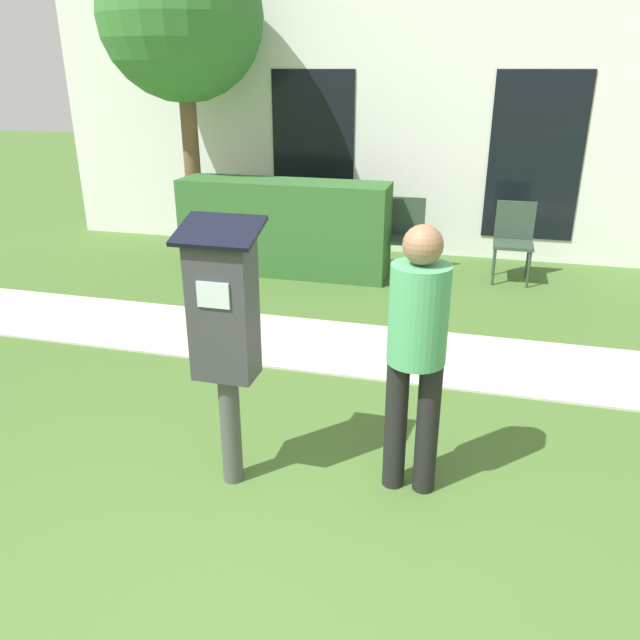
% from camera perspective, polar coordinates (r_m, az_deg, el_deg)
% --- Properties ---
extents(ground_plane, '(40.00, 40.00, 0.00)m').
position_cam_1_polar(ground_plane, '(3.15, -6.32, -25.27)').
color(ground_plane, '#476B2D').
extents(sidewalk, '(12.00, 1.10, 0.02)m').
position_cam_1_polar(sidewalk, '(5.50, 4.58, -2.73)').
color(sidewalk, beige).
rests_on(sidewalk, ground).
extents(building_facade, '(10.00, 0.26, 3.20)m').
position_cam_1_polar(building_facade, '(8.37, 9.30, 16.88)').
color(building_facade, white).
rests_on(building_facade, ground).
extents(parking_meter, '(0.44, 0.31, 1.59)m').
position_cam_1_polar(parking_meter, '(3.43, -8.76, -0.29)').
color(parking_meter, '#4C4C4C').
rests_on(parking_meter, ground).
extents(person_standing, '(0.32, 0.32, 1.58)m').
position_cam_1_polar(person_standing, '(3.41, 8.83, -2.09)').
color(person_standing, black).
rests_on(person_standing, ground).
extents(outdoor_chair_left, '(0.44, 0.44, 0.90)m').
position_cam_1_polar(outdoor_chair_left, '(7.90, -1.22, 9.01)').
color(outdoor_chair_left, '#334738').
rests_on(outdoor_chair_left, ground).
extents(outdoor_chair_middle, '(0.44, 0.44, 0.90)m').
position_cam_1_polar(outdoor_chair_middle, '(7.52, 7.74, 8.15)').
color(outdoor_chair_middle, '#334738').
rests_on(outdoor_chair_middle, ground).
extents(outdoor_chair_right, '(0.44, 0.44, 0.90)m').
position_cam_1_polar(outdoor_chair_right, '(7.56, 17.30, 7.43)').
color(outdoor_chair_right, '#334738').
rests_on(outdoor_chair_right, ground).
extents(hedge_row, '(2.48, 0.60, 1.10)m').
position_cam_1_polar(hedge_row, '(7.50, -3.30, 8.44)').
color(hedge_row, '#33662D').
rests_on(hedge_row, ground).
extents(tree, '(1.90, 1.90, 3.82)m').
position_cam_1_polar(tree, '(8.10, -12.58, 25.35)').
color(tree, brown).
rests_on(tree, ground).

